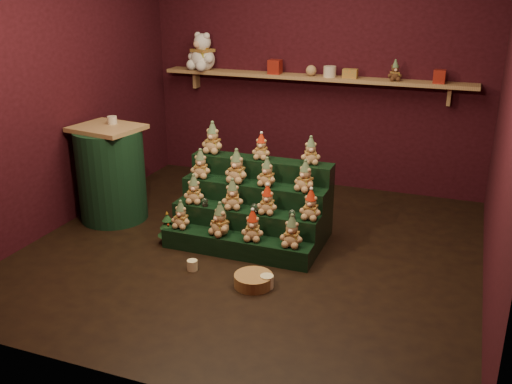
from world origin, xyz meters
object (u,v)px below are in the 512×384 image
at_px(riser_tier_front, 236,246).
at_px(white_bear, 202,46).
at_px(snow_globe_c, 292,214).
at_px(brown_bear, 395,71).
at_px(snow_globe_a, 205,202).
at_px(wicker_basket, 253,280).
at_px(snow_globe_b, 254,209).
at_px(mini_christmas_tree, 168,228).
at_px(side_table, 111,174).
at_px(mug_left, 192,265).
at_px(mug_right, 267,282).

height_order(riser_tier_front, white_bear, white_bear).
distance_m(riser_tier_front, snow_globe_c, 0.59).
xyz_separation_m(snow_globe_c, brown_bear, (0.55, 1.85, 1.02)).
bearing_deg(snow_globe_a, wicker_basket, -40.92).
relative_size(snow_globe_b, white_bear, 0.17).
bearing_deg(mini_christmas_tree, side_table, 156.93).
relative_size(mini_christmas_tree, white_bear, 0.60).
bearing_deg(brown_bear, snow_globe_a, -149.03).
relative_size(snow_globe_c, mug_left, 0.93).
height_order(snow_globe_c, white_bear, white_bear).
height_order(snow_globe_b, brown_bear, brown_bear).
distance_m(wicker_basket, brown_bear, 2.92).
bearing_deg(riser_tier_front, mug_right, -44.99).
relative_size(snow_globe_a, brown_bear, 0.37).
bearing_deg(brown_bear, side_table, -168.73).
bearing_deg(side_table, riser_tier_front, -4.15).
bearing_deg(riser_tier_front, snow_globe_b, 54.18).
bearing_deg(wicker_basket, side_table, 156.51).
distance_m(mug_right, wicker_basket, 0.11).
xyz_separation_m(mug_right, brown_bear, (0.56, 2.47, 1.37)).
bearing_deg(snow_globe_b, mug_left, -122.25).
xyz_separation_m(mug_left, brown_bear, (1.26, 2.42, 1.38)).
height_order(snow_globe_b, side_table, side_table).
relative_size(snow_globe_b, wicker_basket, 0.29).
xyz_separation_m(snow_globe_c, mug_left, (-0.71, -0.56, -0.36)).
bearing_deg(wicker_basket, brown_bear, 74.89).
height_order(mini_christmas_tree, mug_right, mini_christmas_tree).
bearing_deg(white_bear, mini_christmas_tree, -53.38).
bearing_deg(side_table, mug_left, -21.62).
xyz_separation_m(side_table, mini_christmas_tree, (0.83, -0.35, -0.33)).
distance_m(snow_globe_c, side_table, 2.00).
bearing_deg(snow_globe_b, snow_globe_c, 0.00).
height_order(wicker_basket, brown_bear, brown_bear).
relative_size(snow_globe_a, mug_left, 0.88).
height_order(side_table, mug_right, side_table).
distance_m(snow_globe_c, mini_christmas_tree, 1.20).
height_order(white_bear, brown_bear, white_bear).
bearing_deg(side_table, wicker_basket, -14.90).
height_order(mug_left, brown_bear, brown_bear).
bearing_deg(snow_globe_c, mini_christmas_tree, -171.62).
relative_size(riser_tier_front, mug_right, 12.85).
bearing_deg(riser_tier_front, side_table, 167.26).
bearing_deg(mug_right, snow_globe_a, 143.49).
height_order(wicker_basket, white_bear, white_bear).
distance_m(side_table, wicker_basket, 2.08).
distance_m(snow_globe_b, snow_globe_c, 0.36).
bearing_deg(white_bear, mug_right, -34.32).
distance_m(side_table, mug_right, 2.18).
height_order(snow_globe_c, mug_left, snow_globe_c).
xyz_separation_m(snow_globe_a, white_bear, (-0.88, 1.85, 1.20)).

